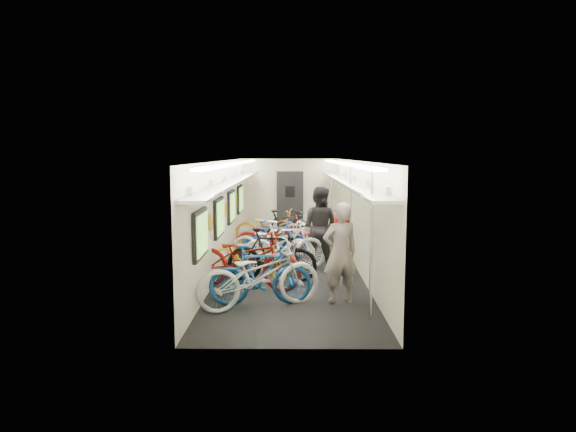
{
  "coord_description": "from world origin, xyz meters",
  "views": [
    {
      "loc": [
        0.02,
        -11.49,
        2.55
      ],
      "look_at": [
        -0.04,
        0.07,
        1.15
      ],
      "focal_mm": 32.0,
      "sensor_mm": 36.0,
      "label": 1
    }
  ],
  "objects_px": {
    "bicycle_0": "(260,275)",
    "passenger_near": "(340,253)",
    "backpack": "(342,225)",
    "bicycle_1": "(261,275)",
    "passenger_mid": "(319,227)"
  },
  "relations": [
    {
      "from": "passenger_mid",
      "to": "backpack",
      "type": "relative_size",
      "value": 4.81
    },
    {
      "from": "passenger_near",
      "to": "passenger_mid",
      "type": "distance_m",
      "value": 2.83
    },
    {
      "from": "passenger_near",
      "to": "passenger_mid",
      "type": "xyz_separation_m",
      "value": [
        -0.21,
        2.82,
        0.05
      ]
    },
    {
      "from": "passenger_mid",
      "to": "bicycle_1",
      "type": "bearing_deg",
      "value": 92.22
    },
    {
      "from": "bicycle_1",
      "to": "passenger_near",
      "type": "height_order",
      "value": "passenger_near"
    },
    {
      "from": "bicycle_1",
      "to": "passenger_near",
      "type": "bearing_deg",
      "value": -90.18
    },
    {
      "from": "passenger_mid",
      "to": "backpack",
      "type": "distance_m",
      "value": 2.36
    },
    {
      "from": "passenger_mid",
      "to": "bicycle_0",
      "type": "bearing_deg",
      "value": 93.2
    },
    {
      "from": "bicycle_1",
      "to": "passenger_near",
      "type": "xyz_separation_m",
      "value": [
        1.35,
        0.18,
        0.34
      ]
    },
    {
      "from": "bicycle_0",
      "to": "passenger_mid",
      "type": "xyz_separation_m",
      "value": [
        1.15,
        3.18,
        0.35
      ]
    },
    {
      "from": "bicycle_0",
      "to": "passenger_mid",
      "type": "relative_size",
      "value": 1.17
    },
    {
      "from": "passenger_near",
      "to": "bicycle_0",
      "type": "bearing_deg",
      "value": -3.23
    },
    {
      "from": "bicycle_0",
      "to": "passenger_near",
      "type": "distance_m",
      "value": 1.44
    },
    {
      "from": "passenger_near",
      "to": "backpack",
      "type": "distance_m",
      "value": 0.65
    },
    {
      "from": "backpack",
      "to": "bicycle_1",
      "type": "bearing_deg",
      "value": -157.78
    }
  ]
}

